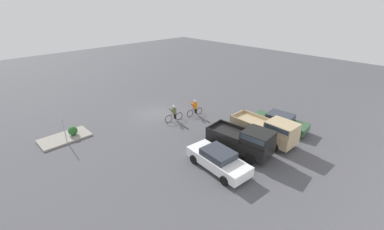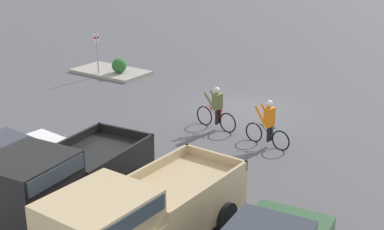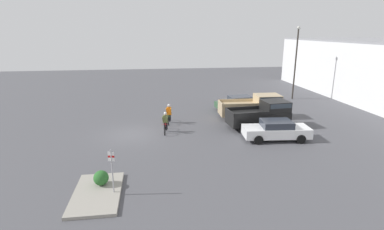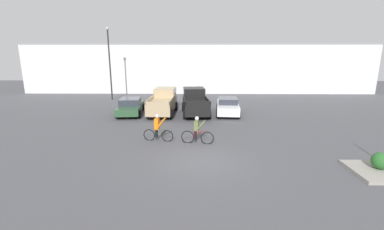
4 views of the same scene
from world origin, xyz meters
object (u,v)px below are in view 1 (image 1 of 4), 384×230
object	(u,v)px
pickup_truck_0	(268,129)
shrub	(73,131)
sedan_0	(280,121)
cyclist_1	(195,108)
pickup_truck_1	(244,140)
cyclist_0	(174,113)
fire_lane_sign	(64,127)
sedan_1	(218,159)

from	to	relation	value
pickup_truck_0	shrub	distance (m)	15.90
sedan_0	pickup_truck_0	xyz separation A→B (m)	(2.81, 0.44, 0.39)
cyclist_1	shrub	xyz separation A→B (m)	(10.26, -4.01, -0.29)
pickup_truck_1	cyclist_1	bearing A→B (deg)	-106.36
sedan_0	pickup_truck_0	bearing A→B (deg)	8.94
pickup_truck_1	shrub	bearing A→B (deg)	-54.42
cyclist_0	fire_lane_sign	world-z (taller)	fire_lane_sign
sedan_1	cyclist_1	xyz separation A→B (m)	(-4.99, -7.25, 0.10)
sedan_0	pickup_truck_1	size ratio (longest dim) A/B	0.98
pickup_truck_1	sedan_0	bearing A→B (deg)	-178.27
cyclist_0	cyclist_1	size ratio (longest dim) A/B	1.04
pickup_truck_1	shrub	xyz separation A→B (m)	(8.11, -11.33, -0.58)
cyclist_1	pickup_truck_0	bearing A→B (deg)	94.50
sedan_1	fire_lane_sign	bearing A→B (deg)	-60.20
pickup_truck_0	cyclist_1	distance (m)	7.63
pickup_truck_0	sedan_0	bearing A→B (deg)	-171.06
cyclist_0	shrub	bearing A→B (deg)	-24.34
pickup_truck_1	sedan_1	size ratio (longest dim) A/B	1.05
cyclist_0	fire_lane_sign	distance (m)	9.23
cyclist_0	pickup_truck_1	bearing A→B (deg)	91.24
fire_lane_sign	cyclist_0	bearing A→B (deg)	161.53
sedan_1	shrub	world-z (taller)	sedan_1
sedan_1	shrub	bearing A→B (deg)	-64.93
sedan_0	sedan_1	xyz separation A→B (m)	(8.40, 0.10, 0.03)
pickup_truck_0	sedan_1	size ratio (longest dim) A/B	1.13
sedan_1	fire_lane_sign	world-z (taller)	fire_lane_sign
sedan_0	fire_lane_sign	world-z (taller)	fire_lane_sign
shrub	cyclist_0	bearing A→B (deg)	155.66
sedan_0	shrub	bearing A→B (deg)	-39.24
sedan_0	cyclist_1	bearing A→B (deg)	-64.51
pickup_truck_0	cyclist_0	bearing A→B (deg)	-70.01
cyclist_1	fire_lane_sign	world-z (taller)	fire_lane_sign
cyclist_0	fire_lane_sign	xyz separation A→B (m)	(8.73, -2.92, 0.60)
cyclist_0	shrub	distance (m)	8.72
pickup_truck_1	fire_lane_sign	size ratio (longest dim) A/B	2.18
fire_lane_sign	shrub	size ratio (longest dim) A/B	3.09
pickup_truck_1	cyclist_1	xyz separation A→B (m)	(-2.15, -7.32, -0.29)
pickup_truck_1	sedan_1	bearing A→B (deg)	-1.43
sedan_1	fire_lane_sign	distance (m)	12.22
pickup_truck_0	fire_lane_sign	world-z (taller)	fire_lane_sign
sedan_0	sedan_1	bearing A→B (deg)	0.67
pickup_truck_0	pickup_truck_1	size ratio (longest dim) A/B	1.08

